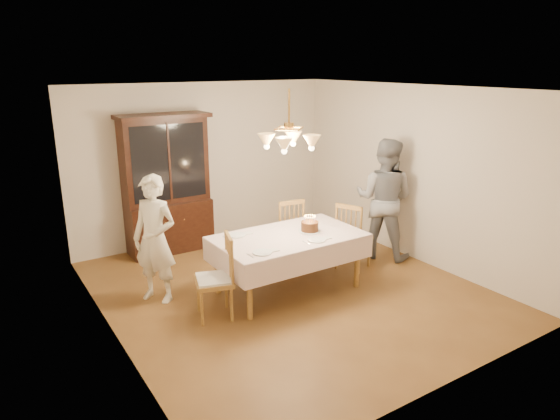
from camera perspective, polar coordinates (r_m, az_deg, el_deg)
ground at (r=6.71m, az=0.94°, el=-9.04°), size 5.00×5.00×0.00m
room_shell at (r=6.20m, az=1.00°, el=4.27°), size 5.00×5.00×5.00m
dining_table at (r=6.45m, az=0.96°, el=-3.55°), size 1.90×1.10×0.76m
china_hutch at (r=7.95m, az=-12.80°, el=2.62°), size 1.38×0.54×2.16m
chair_far_side at (r=7.44m, az=0.70°, el=-2.73°), size 0.48×0.47×1.00m
chair_left_end at (r=5.91m, az=-7.48°, el=-8.04°), size 0.53×0.54×1.00m
chair_right_end at (r=7.29m, az=8.33°, el=-3.33°), size 0.56×0.57×1.00m
elderly_woman at (r=6.34m, az=-14.11°, el=-3.26°), size 0.66×0.70×1.61m
adult_in_grey at (r=7.69m, az=11.79°, el=1.25°), size 1.06×1.12×1.83m
birthday_cake at (r=6.55m, az=3.42°, el=-1.94°), size 0.30×0.30×0.22m
place_setting_near_left at (r=5.85m, az=-1.91°, el=-4.85°), size 0.38×0.23×0.02m
place_setting_near_right at (r=6.26m, az=4.31°, el=-3.41°), size 0.37×0.23×0.02m
place_setting_far_left at (r=6.44m, az=-4.85°, el=-2.86°), size 0.38×0.23×0.02m
chandelier at (r=6.13m, az=1.02°, el=7.89°), size 0.62×0.62×0.73m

